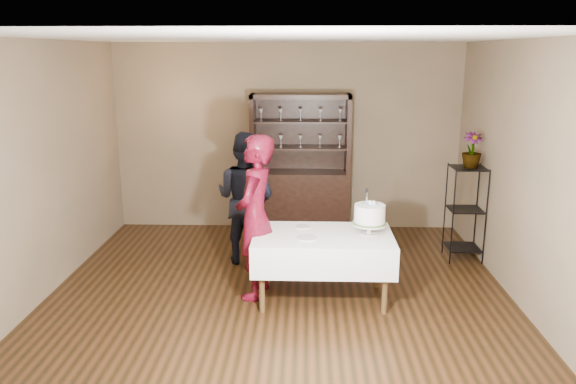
% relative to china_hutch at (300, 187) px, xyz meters
% --- Properties ---
extents(floor, '(5.00, 5.00, 0.00)m').
position_rel_china_hutch_xyz_m(floor, '(-0.20, -2.25, -0.66)').
color(floor, black).
rests_on(floor, ground).
extents(ceiling, '(5.00, 5.00, 0.00)m').
position_rel_china_hutch_xyz_m(ceiling, '(-0.20, -2.25, 2.04)').
color(ceiling, white).
rests_on(ceiling, back_wall).
extents(back_wall, '(5.00, 0.02, 2.70)m').
position_rel_china_hutch_xyz_m(back_wall, '(-0.20, 0.25, 0.69)').
color(back_wall, brown).
rests_on(back_wall, floor).
extents(wall_left, '(0.02, 5.00, 2.70)m').
position_rel_china_hutch_xyz_m(wall_left, '(-2.70, -2.25, 0.69)').
color(wall_left, brown).
rests_on(wall_left, floor).
extents(wall_right, '(0.02, 5.00, 2.70)m').
position_rel_china_hutch_xyz_m(wall_right, '(2.30, -2.25, 0.69)').
color(wall_right, brown).
rests_on(wall_right, floor).
extents(china_hutch, '(1.40, 0.48, 2.00)m').
position_rel_china_hutch_xyz_m(china_hutch, '(0.00, 0.00, 0.00)').
color(china_hutch, black).
rests_on(china_hutch, floor).
extents(plant_etagere, '(0.42, 0.42, 1.20)m').
position_rel_china_hutch_xyz_m(plant_etagere, '(2.08, -1.05, -0.01)').
color(plant_etagere, black).
rests_on(plant_etagere, floor).
extents(cake_table, '(1.45, 0.90, 0.72)m').
position_rel_china_hutch_xyz_m(cake_table, '(0.26, -2.32, -0.11)').
color(cake_table, silver).
rests_on(cake_table, floor).
extents(woman, '(0.54, 0.71, 1.75)m').
position_rel_china_hutch_xyz_m(woman, '(-0.45, -2.24, 0.21)').
color(woman, '#3B0512').
rests_on(woman, floor).
extents(man, '(0.98, 0.89, 1.64)m').
position_rel_china_hutch_xyz_m(man, '(-0.66, -1.23, 0.16)').
color(man, black).
rests_on(man, floor).
extents(cake, '(0.41, 0.41, 0.49)m').
position_rel_china_hutch_xyz_m(cake, '(0.74, -2.29, 0.26)').
color(cake, silver).
rests_on(cake, cake_table).
extents(plate_near, '(0.25, 0.25, 0.01)m').
position_rel_china_hutch_xyz_m(plate_near, '(0.10, -2.47, 0.07)').
color(plate_near, silver).
rests_on(plate_near, cake_table).
extents(plate_far, '(0.19, 0.19, 0.01)m').
position_rel_china_hutch_xyz_m(plate_far, '(0.05, -2.10, 0.07)').
color(plate_far, silver).
rests_on(plate_far, cake_table).
extents(potted_plant, '(0.28, 0.28, 0.43)m').
position_rel_china_hutch_xyz_m(potted_plant, '(2.10, -1.06, 0.74)').
color(potted_plant, '#4E6B33').
rests_on(potted_plant, plant_etagere).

